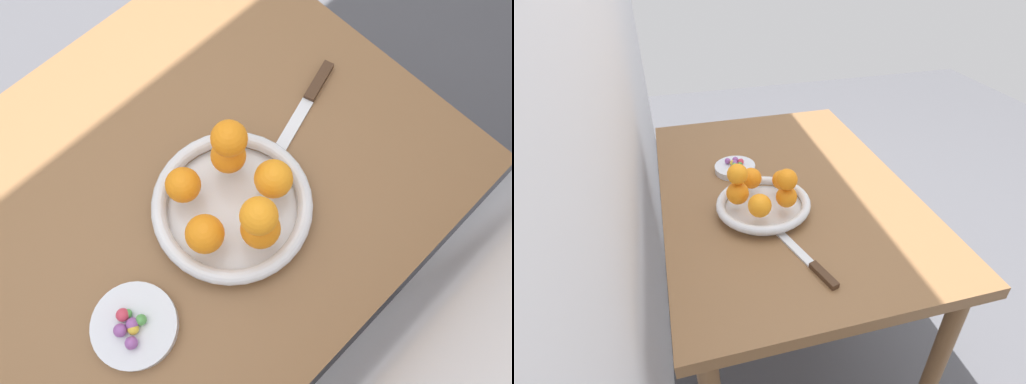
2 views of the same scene
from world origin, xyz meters
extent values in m
plane|color=#4C4C51|center=(0.00, 0.00, 0.00)|extent=(6.00, 6.00, 0.00)
cube|color=white|center=(0.00, 0.47, 1.25)|extent=(4.00, 0.05, 2.50)
cube|color=brown|center=(0.00, 0.00, 0.72)|extent=(1.10, 0.76, 0.04)
cylinder|color=brown|center=(-0.49, -0.32, 0.35)|extent=(0.05, 0.05, 0.70)
cylinder|color=brown|center=(0.49, -0.32, 0.35)|extent=(0.05, 0.05, 0.70)
cylinder|color=brown|center=(0.49, 0.32, 0.35)|extent=(0.05, 0.05, 0.70)
cylinder|color=silver|center=(-0.11, 0.09, 0.75)|extent=(0.23, 0.23, 0.01)
torus|color=silver|center=(-0.11, 0.09, 0.77)|extent=(0.27, 0.27, 0.03)
cylinder|color=silver|center=(0.13, 0.13, 0.75)|extent=(0.14, 0.14, 0.02)
sphere|color=orange|center=(-0.18, 0.12, 0.81)|extent=(0.06, 0.06, 0.06)
sphere|color=orange|center=(-0.16, 0.04, 0.81)|extent=(0.06, 0.06, 0.06)
sphere|color=orange|center=(-0.07, 0.03, 0.81)|extent=(0.06, 0.06, 0.06)
sphere|color=orange|center=(-0.04, 0.11, 0.81)|extent=(0.06, 0.06, 0.06)
sphere|color=orange|center=(-0.11, 0.17, 0.81)|extent=(0.06, 0.06, 0.06)
sphere|color=orange|center=(-0.11, 0.16, 0.87)|extent=(0.06, 0.06, 0.06)
sphere|color=orange|center=(-0.16, 0.04, 0.87)|extent=(0.06, 0.06, 0.06)
sphere|color=gold|center=(0.13, 0.14, 0.77)|extent=(0.02, 0.02, 0.02)
sphere|color=#C6384C|center=(0.13, 0.11, 0.77)|extent=(0.02, 0.02, 0.02)
sphere|color=#8C4C99|center=(0.13, 0.13, 0.77)|extent=(0.02, 0.02, 0.02)
sphere|color=#4C9947|center=(0.12, 0.11, 0.77)|extent=(0.02, 0.02, 0.02)
sphere|color=#8C4C99|center=(0.15, 0.15, 0.77)|extent=(0.02, 0.02, 0.02)
sphere|color=#8C4C99|center=(0.15, 0.13, 0.77)|extent=(0.02, 0.02, 0.02)
sphere|color=#4C9947|center=(0.11, 0.14, 0.77)|extent=(0.02, 0.02, 0.02)
cube|color=#3F2819|center=(-0.41, 0.02, 0.75)|extent=(0.09, 0.05, 0.01)
cube|color=silver|center=(-0.28, 0.06, 0.74)|extent=(0.17, 0.07, 0.01)
camera|label=1|loc=(0.05, 0.32, 1.55)|focal=35.00mm
camera|label=2|loc=(-1.02, 0.32, 1.43)|focal=28.00mm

